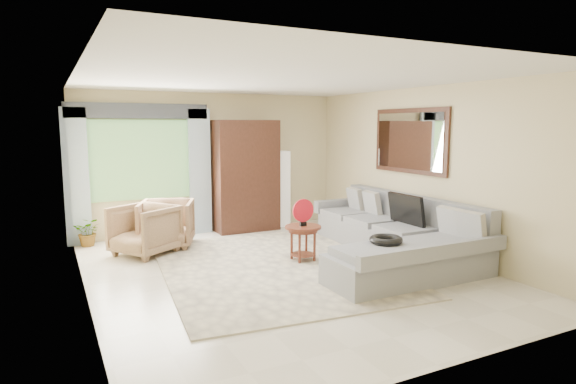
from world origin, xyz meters
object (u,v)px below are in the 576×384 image
sectional_sofa (395,240)px  armchair_left (145,230)px  armoire (246,176)px  armchair_right (167,224)px  potted_plant (89,232)px  floor_lamp (282,189)px  coffee_table (303,243)px  tv_screen (406,210)px

sectional_sofa → armchair_left: size_ratio=4.02×
sectional_sofa → armoire: armoire is taller
armchair_right → potted_plant: armchair_right is taller
floor_lamp → armoire: bearing=-175.7°
coffee_table → armoire: armoire is taller
sectional_sofa → armoire: bearing=113.1°
sectional_sofa → armchair_right: 3.68m
coffee_table → armchair_right: (-1.60, 1.77, 0.11)m
potted_plant → floor_lamp: (3.62, 0.02, 0.51)m
floor_lamp → tv_screen: bearing=-76.4°
tv_screen → floor_lamp: (-0.70, 2.88, 0.03)m
potted_plant → armoire: 2.93m
sectional_sofa → tv_screen: tv_screen is taller
tv_screen → potted_plant: tv_screen is taller
sectional_sofa → armchair_right: size_ratio=4.02×
floor_lamp → armchair_right: bearing=-164.5°
armoire → floor_lamp: armoire is taller
armchair_left → armchair_right: (0.41, 0.33, 0.00)m
armchair_left → armchair_right: bearing=95.2°
tv_screen → potted_plant: bearing=146.5°
sectional_sofa → armchair_left: bearing=149.6°
coffee_table → armchair_left: (-2.01, 1.44, 0.11)m
coffee_table → tv_screen: bearing=-15.3°
sectional_sofa → potted_plant: (-4.05, 2.93, -0.04)m
armchair_left → potted_plant: (-0.74, 0.99, -0.15)m
floor_lamp → sectional_sofa: bearing=-81.7°
tv_screen → floor_lamp: floor_lamp is taller
armoire → armchair_right: bearing=-159.5°
armchair_right → floor_lamp: bearing=37.1°
armchair_left → tv_screen: bearing=29.2°
tv_screen → armchair_left: tv_screen is taller
floor_lamp → potted_plant: bearing=-179.6°
tv_screen → armchair_left: (-3.58, 1.87, -0.33)m
tv_screen → armoire: armoire is taller
floor_lamp → coffee_table: bearing=-109.4°
tv_screen → potted_plant: size_ratio=1.54×
tv_screen → armchair_left: 4.05m
coffee_table → floor_lamp: (0.86, 2.45, 0.47)m
coffee_table → armchair_right: bearing=132.1°
armchair_left → armchair_right: size_ratio=1.00×
sectional_sofa → potted_plant: 5.00m
sectional_sofa → armoire: 3.24m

